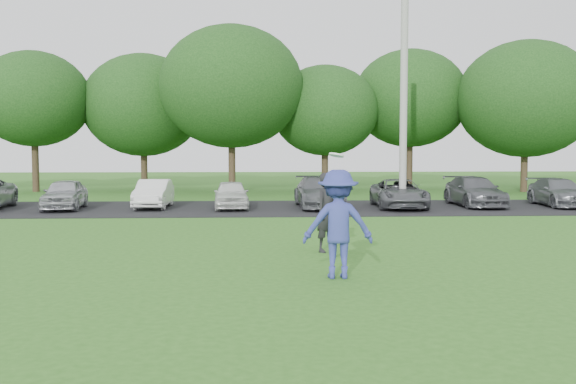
# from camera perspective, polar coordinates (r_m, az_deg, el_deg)

# --- Properties ---
(ground) EXTENTS (100.00, 100.00, 0.00)m
(ground) POSITION_cam_1_polar(r_m,az_deg,el_deg) (12.05, 0.85, -7.35)
(ground) COLOR #2E631C
(ground) RESTS_ON ground
(parking_lot) EXTENTS (32.00, 6.50, 0.03)m
(parking_lot) POSITION_cam_1_polar(r_m,az_deg,el_deg) (24.91, -1.11, -1.43)
(parking_lot) COLOR black
(parking_lot) RESTS_ON ground
(utility_pole) EXTENTS (0.28, 0.28, 9.32)m
(utility_pole) POSITION_cam_1_polar(r_m,az_deg,el_deg) (25.08, 10.26, 9.17)
(utility_pole) COLOR #A7A6A1
(utility_pole) RESTS_ON ground
(frisbee_player) EXTENTS (1.29, 0.77, 2.29)m
(frisbee_player) POSITION_cam_1_polar(r_m,az_deg,el_deg) (11.65, 4.47, -2.84)
(frisbee_player) COLOR #343D94
(frisbee_player) RESTS_ON ground
(camera_bystander) EXTENTS (0.78, 0.75, 1.79)m
(camera_bystander) POSITION_cam_1_polar(r_m,az_deg,el_deg) (14.53, 3.55, -1.83)
(camera_bystander) COLOR black
(camera_bystander) RESTS_ON ground
(parked_cars) EXTENTS (30.72, 4.95, 1.24)m
(parked_cars) POSITION_cam_1_polar(r_m,az_deg,el_deg) (24.75, -3.10, -0.08)
(parked_cars) COLOR silver
(parked_cars) RESTS_ON parking_lot
(tree_row) EXTENTS (42.39, 9.85, 8.64)m
(tree_row) POSITION_cam_1_polar(r_m,az_deg,el_deg) (34.72, 0.89, 8.19)
(tree_row) COLOR #38281C
(tree_row) RESTS_ON ground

